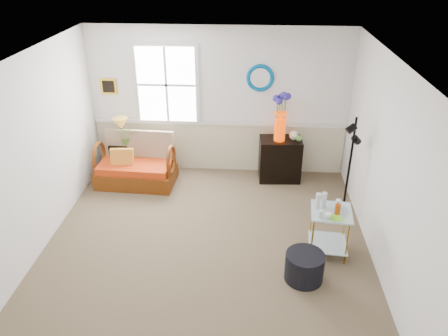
# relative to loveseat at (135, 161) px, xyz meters

# --- Properties ---
(floor) EXTENTS (4.50, 5.00, 0.01)m
(floor) POSITION_rel_loveseat_xyz_m (1.40, -1.85, -0.43)
(floor) COLOR brown
(floor) RESTS_ON ground
(ceiling) EXTENTS (4.50, 5.00, 0.01)m
(ceiling) POSITION_rel_loveseat_xyz_m (1.40, -1.85, 2.17)
(ceiling) COLOR white
(ceiling) RESTS_ON walls
(walls) EXTENTS (4.51, 5.01, 2.60)m
(walls) POSITION_rel_loveseat_xyz_m (1.40, -1.85, 0.87)
(walls) COLOR white
(walls) RESTS_ON floor
(wainscot) EXTENTS (4.46, 0.02, 0.90)m
(wainscot) POSITION_rel_loveseat_xyz_m (1.40, 0.63, 0.02)
(wainscot) COLOR beige
(wainscot) RESTS_ON walls
(chair_rail) EXTENTS (4.46, 0.04, 0.06)m
(chair_rail) POSITION_rel_loveseat_xyz_m (1.40, 0.62, 0.49)
(chair_rail) COLOR silver
(chair_rail) RESTS_ON walls
(window) EXTENTS (1.14, 0.06, 1.44)m
(window) POSITION_rel_loveseat_xyz_m (0.50, 0.62, 1.17)
(window) COLOR white
(window) RESTS_ON walls
(picture) EXTENTS (0.28, 0.03, 0.28)m
(picture) POSITION_rel_loveseat_xyz_m (-0.52, 0.63, 1.12)
(picture) COLOR gold
(picture) RESTS_ON walls
(mirror) EXTENTS (0.47, 0.07, 0.47)m
(mirror) POSITION_rel_loveseat_xyz_m (2.10, 0.63, 1.32)
(mirror) COLOR #0078AB
(mirror) RESTS_ON walls
(loveseat) EXTENTS (1.36, 0.82, 0.86)m
(loveseat) POSITION_rel_loveseat_xyz_m (0.00, 0.00, 0.00)
(loveseat) COLOR #6A340B
(loveseat) RESTS_ON floor
(throw_pillow) EXTENTS (0.39, 0.13, 0.39)m
(throw_pillow) POSITION_rel_loveseat_xyz_m (-0.21, -0.05, 0.04)
(throw_pillow) COLOR orange
(throw_pillow) RESTS_ON loveseat
(lamp_stand) EXTENTS (0.40, 0.40, 0.59)m
(lamp_stand) POSITION_rel_loveseat_xyz_m (-0.33, 0.35, -0.14)
(lamp_stand) COLOR black
(lamp_stand) RESTS_ON floor
(table_lamp) EXTENTS (0.36, 0.36, 0.48)m
(table_lamp) POSITION_rel_loveseat_xyz_m (-0.30, 0.38, 0.39)
(table_lamp) COLOR #B6842F
(table_lamp) RESTS_ON lamp_stand
(potted_plant) EXTENTS (0.34, 0.37, 0.27)m
(potted_plant) POSITION_rel_loveseat_xyz_m (-0.20, 0.33, 0.29)
(potted_plant) COLOR #4C8437
(potted_plant) RESTS_ON lamp_stand
(cabinet) EXTENTS (0.74, 0.50, 0.77)m
(cabinet) POSITION_rel_loveseat_xyz_m (2.49, 0.33, -0.05)
(cabinet) COLOR black
(cabinet) RESTS_ON floor
(flower_vase) EXTENTS (0.30, 0.30, 0.83)m
(flower_vase) POSITION_rel_loveseat_xyz_m (2.46, 0.29, 0.75)
(flower_vase) COLOR #DB3300
(flower_vase) RESTS_ON cabinet
(side_table) EXTENTS (0.57, 0.57, 0.67)m
(side_table) POSITION_rel_loveseat_xyz_m (3.06, -1.73, -0.10)
(side_table) COLOR gold
(side_table) RESTS_ON floor
(tabletop_items) EXTENTS (0.47, 0.47, 0.24)m
(tabletop_items) POSITION_rel_loveseat_xyz_m (3.01, -1.76, 0.35)
(tabletop_items) COLOR silver
(tabletop_items) RESTS_ON side_table
(floor_lamp) EXTENTS (0.30, 0.30, 1.66)m
(floor_lamp) POSITION_rel_loveseat_xyz_m (3.41, -0.88, 0.40)
(floor_lamp) COLOR black
(floor_lamp) RESTS_ON floor
(ottoman) EXTENTS (0.62, 0.62, 0.37)m
(ottoman) POSITION_rel_loveseat_xyz_m (2.69, -2.28, -0.25)
(ottoman) COLOR black
(ottoman) RESTS_ON floor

